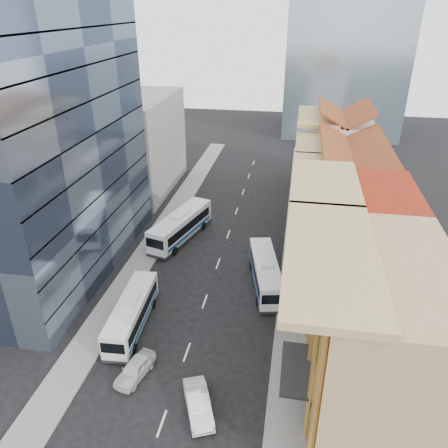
% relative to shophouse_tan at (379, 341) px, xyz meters
% --- Properties ---
extents(ground, '(200.00, 200.00, 0.00)m').
position_rel_shophouse_tan_xyz_m(ground, '(-14.00, -5.00, -6.00)').
color(ground, black).
rests_on(ground, ground).
extents(sidewalk_right, '(3.00, 90.00, 0.15)m').
position_rel_shophouse_tan_xyz_m(sidewalk_right, '(-5.50, 17.00, -5.92)').
color(sidewalk_right, slate).
rests_on(sidewalk_right, ground).
extents(sidewalk_left, '(3.00, 90.00, 0.15)m').
position_rel_shophouse_tan_xyz_m(sidewalk_left, '(-22.50, 17.00, -5.92)').
color(sidewalk_left, slate).
rests_on(sidewalk_left, ground).
extents(shophouse_tan, '(8.00, 14.00, 12.00)m').
position_rel_shophouse_tan_xyz_m(shophouse_tan, '(0.00, 0.00, 0.00)').
color(shophouse_tan, tan).
rests_on(shophouse_tan, ground).
extents(shophouse_red, '(8.00, 10.00, 12.00)m').
position_rel_shophouse_tan_xyz_m(shophouse_red, '(0.00, 12.00, 0.00)').
color(shophouse_red, maroon).
rests_on(shophouse_red, ground).
extents(shophouse_cream_near, '(8.00, 9.00, 10.00)m').
position_rel_shophouse_tan_xyz_m(shophouse_cream_near, '(0.00, 21.50, -1.00)').
color(shophouse_cream_near, beige).
rests_on(shophouse_cream_near, ground).
extents(shophouse_cream_mid, '(8.00, 9.00, 10.00)m').
position_rel_shophouse_tan_xyz_m(shophouse_cream_mid, '(0.00, 30.50, -1.00)').
color(shophouse_cream_mid, beige).
rests_on(shophouse_cream_mid, ground).
extents(shophouse_cream_far, '(8.00, 12.00, 11.00)m').
position_rel_shophouse_tan_xyz_m(shophouse_cream_far, '(0.00, 41.00, -0.50)').
color(shophouse_cream_far, beige).
rests_on(shophouse_cream_far, ground).
extents(office_tower, '(12.00, 26.00, 30.00)m').
position_rel_shophouse_tan_xyz_m(office_tower, '(-31.00, 14.00, 9.00)').
color(office_tower, '#374257').
rests_on(office_tower, ground).
extents(office_block_far, '(10.00, 18.00, 14.00)m').
position_rel_shophouse_tan_xyz_m(office_block_far, '(-30.00, 37.00, 1.00)').
color(office_block_far, gray).
rests_on(office_block_far, ground).
extents(bus_left_near, '(2.75, 9.75, 3.09)m').
position_rel_shophouse_tan_xyz_m(bus_left_near, '(-19.50, 5.28, -4.45)').
color(bus_left_near, silver).
rests_on(bus_left_near, ground).
extents(bus_left_far, '(5.58, 11.51, 3.60)m').
position_rel_shophouse_tan_xyz_m(bus_left_far, '(-19.50, 21.86, -4.20)').
color(bus_left_far, silver).
rests_on(bus_left_far, ground).
extents(bus_right, '(4.43, 10.23, 3.20)m').
position_rel_shophouse_tan_xyz_m(bus_right, '(-8.50, 13.72, -4.40)').
color(bus_right, silver).
rests_on(bus_right, ground).
extents(sedan_left, '(2.63, 4.40, 1.40)m').
position_rel_shophouse_tan_xyz_m(sedan_left, '(-17.27, -0.17, -5.30)').
color(sedan_left, silver).
rests_on(sedan_left, ground).
extents(sedan_right, '(3.20, 4.75, 1.48)m').
position_rel_shophouse_tan_xyz_m(sedan_right, '(-11.74, -2.54, -5.26)').
color(sedan_right, silver).
rests_on(sedan_right, ground).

